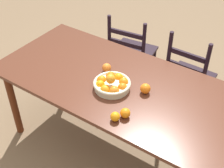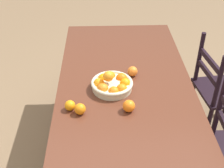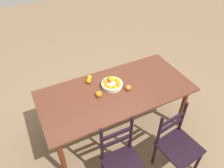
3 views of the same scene
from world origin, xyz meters
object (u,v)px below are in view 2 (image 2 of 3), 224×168
at_px(fruit_bowl, 112,84).
at_px(orange_loose_3, 129,106).
at_px(dining_table, 125,97).
at_px(orange_loose_2, 70,105).
at_px(chair_by_cabinet, 219,91).
at_px(orange_loose_1, 133,71).
at_px(orange_loose_0, 80,109).

height_order(fruit_bowl, orange_loose_3, fruit_bowl).
bearing_deg(dining_table, orange_loose_2, -58.77).
relative_size(chair_by_cabinet, orange_loose_1, 12.47).
xyz_separation_m(fruit_bowl, orange_loose_0, (0.24, -0.20, -0.00)).
height_order(dining_table, orange_loose_2, orange_loose_2).
bearing_deg(orange_loose_0, fruit_bowl, 140.57).
distance_m(fruit_bowl, orange_loose_2, 0.34).
relative_size(dining_table, chair_by_cabinet, 2.19).
xyz_separation_m(dining_table, orange_loose_0, (0.26, -0.30, 0.12)).
distance_m(dining_table, orange_loose_0, 0.41).
height_order(chair_by_cabinet, orange_loose_0, chair_by_cabinet).
bearing_deg(chair_by_cabinet, orange_loose_1, 99.22).
bearing_deg(orange_loose_3, fruit_bowl, -156.75).
height_order(dining_table, fruit_bowl, fruit_bowl).
distance_m(orange_loose_1, orange_loose_3, 0.39).
distance_m(chair_by_cabinet, fruit_bowl, 1.08).
bearing_deg(orange_loose_2, dining_table, 121.23).
bearing_deg(orange_loose_0, orange_loose_2, -121.12).
xyz_separation_m(fruit_bowl, orange_loose_3, (0.23, 0.10, -0.00)).
bearing_deg(dining_table, orange_loose_1, 157.99).
distance_m(orange_loose_0, orange_loose_3, 0.30).
relative_size(fruit_bowl, orange_loose_3, 3.70).
bearing_deg(orange_loose_2, orange_loose_1, 130.81).
bearing_deg(orange_loose_3, dining_table, -179.45).
distance_m(chair_by_cabinet, orange_loose_1, 0.90).
relative_size(dining_table, orange_loose_0, 28.31).
xyz_separation_m(dining_table, orange_loose_3, (0.24, 0.00, 0.12)).
bearing_deg(chair_by_cabinet, orange_loose_3, 119.19).
relative_size(chair_by_cabinet, orange_loose_0, 12.90).
height_order(chair_by_cabinet, fruit_bowl, fruit_bowl).
height_order(orange_loose_2, orange_loose_3, orange_loose_3).
xyz_separation_m(dining_table, chair_by_cabinet, (-0.37, 0.84, -0.26)).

